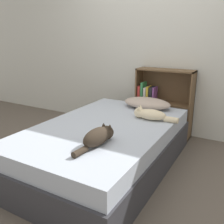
{
  "coord_description": "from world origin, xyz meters",
  "views": [
    {
      "loc": [
        1.27,
        -2.09,
        1.36
      ],
      "look_at": [
        0.0,
        0.15,
        0.58
      ],
      "focal_mm": 40.0,
      "sensor_mm": 36.0,
      "label": 1
    }
  ],
  "objects_px": {
    "pillow": "(147,103)",
    "cat_light": "(150,114)",
    "bed": "(105,146)",
    "bookshelf": "(162,101)",
    "cat_dark": "(99,136)"
  },
  "relations": [
    {
      "from": "pillow",
      "to": "cat_light",
      "type": "xyz_separation_m",
      "value": [
        0.2,
        -0.41,
        -0.01
      ]
    },
    {
      "from": "bed",
      "to": "cat_light",
      "type": "xyz_separation_m",
      "value": [
        0.34,
        0.41,
        0.3
      ]
    },
    {
      "from": "cat_light",
      "to": "pillow",
      "type": "bearing_deg",
      "value": -65.67
    },
    {
      "from": "bed",
      "to": "cat_light",
      "type": "relative_size",
      "value": 4.1
    },
    {
      "from": "cat_light",
      "to": "cat_dark",
      "type": "bearing_deg",
      "value": 78.94
    },
    {
      "from": "cat_light",
      "to": "bookshelf",
      "type": "distance_m",
      "value": 0.85
    },
    {
      "from": "bed",
      "to": "cat_dark",
      "type": "height_order",
      "value": "cat_dark"
    },
    {
      "from": "cat_light",
      "to": "cat_dark",
      "type": "height_order",
      "value": "cat_dark"
    },
    {
      "from": "cat_light",
      "to": "bookshelf",
      "type": "xyz_separation_m",
      "value": [
        -0.14,
        0.84,
        -0.05
      ]
    },
    {
      "from": "pillow",
      "to": "bookshelf",
      "type": "distance_m",
      "value": 0.44
    },
    {
      "from": "cat_dark",
      "to": "pillow",
      "type": "bearing_deg",
      "value": 7.18
    },
    {
      "from": "pillow",
      "to": "bookshelf",
      "type": "relative_size",
      "value": 0.65
    },
    {
      "from": "cat_light",
      "to": "bookshelf",
      "type": "height_order",
      "value": "bookshelf"
    },
    {
      "from": "pillow",
      "to": "cat_dark",
      "type": "distance_m",
      "value": 1.25
    },
    {
      "from": "cat_light",
      "to": "bed",
      "type": "bearing_deg",
      "value": 48.0
    }
  ]
}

